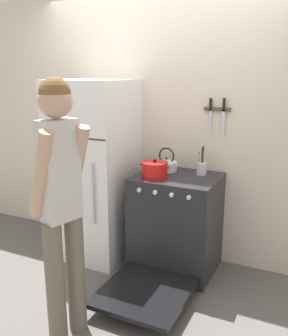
{
  "coord_description": "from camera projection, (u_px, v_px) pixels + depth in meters",
  "views": [
    {
      "loc": [
        1.42,
        -3.33,
        1.82
      ],
      "look_at": [
        0.04,
        -0.45,
        0.98
      ],
      "focal_mm": 40.0,
      "sensor_mm": 36.0,
      "label": 1
    }
  ],
  "objects": [
    {
      "name": "ground_plane",
      "position": [
        159.0,
        247.0,
        3.96
      ],
      "size": [
        14.0,
        14.0,
        0.0
      ],
      "primitive_type": "plane",
      "color": "#5B5654"
    },
    {
      "name": "dutch_oven_pot",
      "position": [
        155.0,
        170.0,
        3.29
      ],
      "size": [
        0.28,
        0.23,
        0.16
      ],
      "color": "red",
      "rests_on": "stove_range"
    },
    {
      "name": "wall_back",
      "position": [
        161.0,
        127.0,
        3.66
      ],
      "size": [
        10.0,
        0.06,
        2.55
      ],
      "color": "beige",
      "rests_on": "ground_plane"
    },
    {
      "name": "stove_range",
      "position": [
        175.0,
        225.0,
        3.42
      ],
      "size": [
        0.74,
        1.33,
        0.9
      ],
      "color": "#232326",
      "rests_on": "ground_plane"
    },
    {
      "name": "person",
      "position": [
        61.0,
        198.0,
        2.41
      ],
      "size": [
        0.35,
        0.42,
        1.78
      ],
      "rotation": [
        0.0,
        0.0,
        1.29
      ],
      "color": "#6B6051",
      "rests_on": "ground_plane"
    },
    {
      "name": "refrigerator",
      "position": [
        95.0,
        170.0,
        3.67
      ],
      "size": [
        0.71,
        0.72,
        1.74
      ],
      "color": "white",
      "rests_on": "ground_plane"
    },
    {
      "name": "tea_kettle",
      "position": [
        167.0,
        165.0,
        3.49
      ],
      "size": [
        0.25,
        0.2,
        0.22
      ],
      "color": "silver",
      "rests_on": "stove_range"
    },
    {
      "name": "utensil_jar",
      "position": [
        202.0,
        168.0,
        3.36
      ],
      "size": [
        0.09,
        0.09,
        0.27
      ],
      "color": "silver",
      "rests_on": "stove_range"
    },
    {
      "name": "wall_knife_strip",
      "position": [
        217.0,
        110.0,
        3.34
      ],
      "size": [
        0.24,
        0.03,
        0.32
      ],
      "color": "brown"
    }
  ]
}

